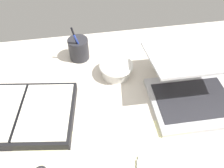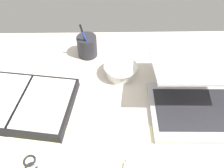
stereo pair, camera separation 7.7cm
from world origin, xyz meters
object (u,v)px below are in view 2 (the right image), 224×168
(laptop, at_px, (195,94))
(pen_cup, at_px, (87,46))
(bowl, at_px, (120,70))
(planner, at_px, (22,103))
(scissors, at_px, (35,163))

(laptop, relative_size, pen_cup, 2.12)
(bowl, xyz_separation_m, pen_cup, (-0.14, 0.13, 0.02))
(bowl, height_order, pen_cup, pen_cup)
(planner, relative_size, scissors, 3.09)
(laptop, distance_m, scissors, 0.56)
(laptop, height_order, scissors, laptop)
(planner, bearing_deg, scissors, -58.97)
(pen_cup, distance_m, scissors, 0.51)
(laptop, bearing_deg, scissors, -156.59)
(laptop, relative_size, bowl, 2.63)
(planner, bearing_deg, laptop, 8.26)
(bowl, distance_m, planner, 0.39)
(bowl, bearing_deg, planner, -156.82)
(laptop, xyz_separation_m, planner, (-0.61, 0.00, -0.04))
(pen_cup, bearing_deg, planner, -127.50)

